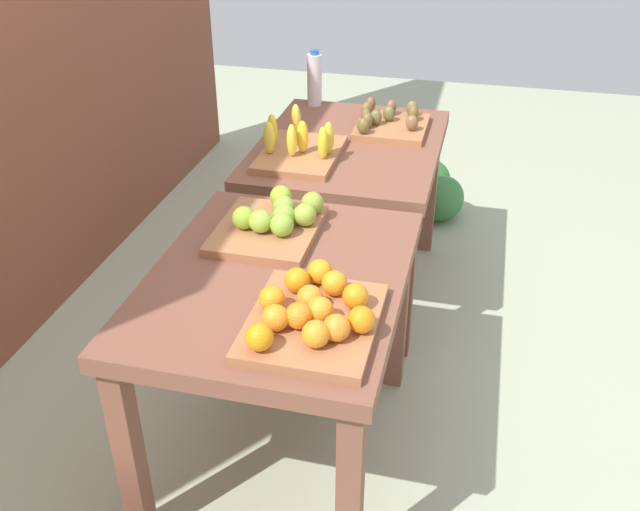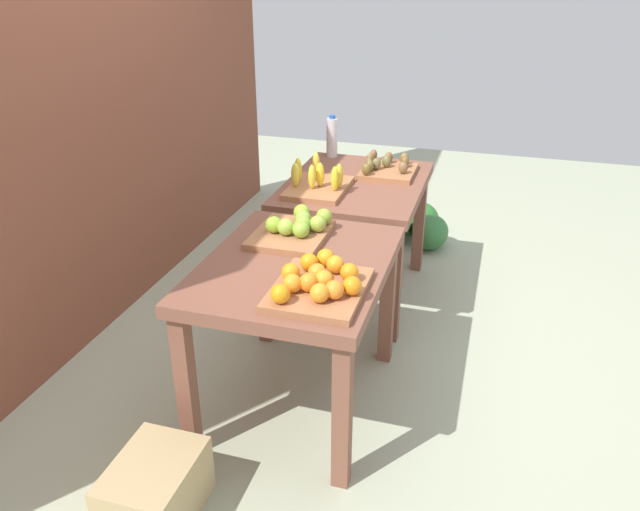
{
  "view_description": "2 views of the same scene",
  "coord_description": "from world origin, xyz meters",
  "px_view_note": "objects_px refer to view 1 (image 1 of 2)",
  "views": [
    {
      "loc": [
        -2.37,
        -0.58,
        1.97
      ],
      "look_at": [
        -0.07,
        -0.02,
        0.54
      ],
      "focal_mm": 39.98,
      "sensor_mm": 36.0,
      "label": 1
    },
    {
      "loc": [
        -2.89,
        -0.81,
        1.99
      ],
      "look_at": [
        -0.03,
        0.05,
        0.54
      ],
      "focal_mm": 35.03,
      "sensor_mm": 36.0,
      "label": 2
    }
  ],
  "objects_px": {
    "display_table_left": "(278,303)",
    "watermelon_pile": "(420,189)",
    "kiwi_bin": "(389,122)",
    "banana_crate": "(300,148)",
    "display_table_right": "(349,166)",
    "water_bottle": "(315,79)",
    "orange_bin": "(313,314)",
    "apple_bin": "(275,221)"
  },
  "relations": [
    {
      "from": "display_table_right",
      "to": "kiwi_bin",
      "type": "relative_size",
      "value": 2.87
    },
    {
      "from": "water_bottle",
      "to": "orange_bin",
      "type": "bearing_deg",
      "value": -166.01
    },
    {
      "from": "water_bottle",
      "to": "watermelon_pile",
      "type": "xyz_separation_m",
      "value": [
        0.47,
        -0.53,
        -0.76
      ]
    },
    {
      "from": "orange_bin",
      "to": "apple_bin",
      "type": "bearing_deg",
      "value": 27.85
    },
    {
      "from": "orange_bin",
      "to": "apple_bin",
      "type": "relative_size",
      "value": 1.09
    },
    {
      "from": "display_table_right",
      "to": "orange_bin",
      "type": "bearing_deg",
      "value": -172.57
    },
    {
      "from": "display_table_left",
      "to": "display_table_right",
      "type": "relative_size",
      "value": 1.0
    },
    {
      "from": "kiwi_bin",
      "to": "water_bottle",
      "type": "distance_m",
      "value": 0.5
    },
    {
      "from": "orange_bin",
      "to": "kiwi_bin",
      "type": "distance_m",
      "value": 1.56
    },
    {
      "from": "water_bottle",
      "to": "kiwi_bin",
      "type": "bearing_deg",
      "value": -120.85
    },
    {
      "from": "orange_bin",
      "to": "apple_bin",
      "type": "distance_m",
      "value": 0.56
    },
    {
      "from": "water_bottle",
      "to": "watermelon_pile",
      "type": "distance_m",
      "value": 1.04
    },
    {
      "from": "display_table_left",
      "to": "kiwi_bin",
      "type": "xyz_separation_m",
      "value": [
        1.33,
        -0.14,
        0.15
      ]
    },
    {
      "from": "display_table_right",
      "to": "apple_bin",
      "type": "bearing_deg",
      "value": 174.34
    },
    {
      "from": "kiwi_bin",
      "to": "watermelon_pile",
      "type": "height_order",
      "value": "kiwi_bin"
    },
    {
      "from": "apple_bin",
      "to": "watermelon_pile",
      "type": "distance_m",
      "value": 1.94
    },
    {
      "from": "water_bottle",
      "to": "watermelon_pile",
      "type": "relative_size",
      "value": 0.45
    },
    {
      "from": "banana_crate",
      "to": "watermelon_pile",
      "type": "xyz_separation_m",
      "value": [
        1.13,
        -0.43,
        -0.68
      ]
    },
    {
      "from": "banana_crate",
      "to": "watermelon_pile",
      "type": "height_order",
      "value": "banana_crate"
    },
    {
      "from": "display_table_right",
      "to": "banana_crate",
      "type": "relative_size",
      "value": 2.36
    },
    {
      "from": "display_table_right",
      "to": "water_bottle",
      "type": "xyz_separation_m",
      "value": [
        0.46,
        0.27,
        0.24
      ]
    },
    {
      "from": "display_table_left",
      "to": "apple_bin",
      "type": "xyz_separation_m",
      "value": [
        0.26,
        0.09,
        0.15
      ]
    },
    {
      "from": "display_table_right",
      "to": "banana_crate",
      "type": "bearing_deg",
      "value": 140.57
    },
    {
      "from": "kiwi_bin",
      "to": "banana_crate",
      "type": "bearing_deg",
      "value": 142.67
    },
    {
      "from": "kiwi_bin",
      "to": "apple_bin",
      "type": "bearing_deg",
      "value": 167.86
    },
    {
      "from": "banana_crate",
      "to": "kiwi_bin",
      "type": "relative_size",
      "value": 1.22
    },
    {
      "from": "banana_crate",
      "to": "orange_bin",
      "type": "bearing_deg",
      "value": -163.05
    },
    {
      "from": "orange_bin",
      "to": "apple_bin",
      "type": "xyz_separation_m",
      "value": [
        0.5,
        0.26,
        -0.0
      ]
    },
    {
      "from": "water_bottle",
      "to": "watermelon_pile",
      "type": "height_order",
      "value": "water_bottle"
    },
    {
      "from": "apple_bin",
      "to": "watermelon_pile",
      "type": "bearing_deg",
      "value": -10.74
    },
    {
      "from": "display_table_right",
      "to": "kiwi_bin",
      "type": "height_order",
      "value": "kiwi_bin"
    },
    {
      "from": "orange_bin",
      "to": "kiwi_bin",
      "type": "height_order",
      "value": "orange_bin"
    },
    {
      "from": "apple_bin",
      "to": "orange_bin",
      "type": "bearing_deg",
      "value": -152.15
    },
    {
      "from": "display_table_left",
      "to": "orange_bin",
      "type": "height_order",
      "value": "orange_bin"
    },
    {
      "from": "display_table_right",
      "to": "water_bottle",
      "type": "bearing_deg",
      "value": 31.09
    },
    {
      "from": "water_bottle",
      "to": "apple_bin",
      "type": "bearing_deg",
      "value": -171.81
    },
    {
      "from": "orange_bin",
      "to": "display_table_left",
      "type": "bearing_deg",
      "value": 36.75
    },
    {
      "from": "banana_crate",
      "to": "water_bottle",
      "type": "height_order",
      "value": "water_bottle"
    },
    {
      "from": "display_table_left",
      "to": "watermelon_pile",
      "type": "relative_size",
      "value": 1.68
    },
    {
      "from": "orange_bin",
      "to": "watermelon_pile",
      "type": "bearing_deg",
      "value": -1.91
    },
    {
      "from": "display_table_right",
      "to": "banana_crate",
      "type": "xyz_separation_m",
      "value": [
        -0.21,
        0.17,
        0.15
      ]
    },
    {
      "from": "display_table_right",
      "to": "watermelon_pile",
      "type": "xyz_separation_m",
      "value": [
        0.92,
        -0.25,
        -0.52
      ]
    }
  ]
}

